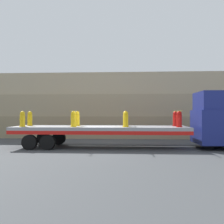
{
  "coord_description": "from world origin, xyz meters",
  "views": [
    {
      "loc": [
        1.54,
        -14.4,
        1.99
      ],
      "look_at": [
        0.68,
        0.0,
        2.06
      ],
      "focal_mm": 40.0,
      "sensor_mm": 36.0,
      "label": 1
    }
  ],
  "objects_px": {
    "flatbed_trailer": "(93,130)",
    "fire_hydrant_yellow_near_1": "(73,119)",
    "fire_hydrant_yellow_far_0": "(30,119)",
    "fire_hydrant_red_near_3": "(179,119)",
    "fire_hydrant_yellow_near_0": "(22,119)",
    "fire_hydrant_yellow_far_1": "(77,119)",
    "fire_hydrant_yellow_near_2": "(126,119)",
    "fire_hydrant_yellow_far_2": "(126,119)",
    "fire_hydrant_red_far_3": "(175,119)",
    "truck_cab": "(219,121)"
  },
  "relations": [
    {
      "from": "flatbed_trailer",
      "to": "fire_hydrant_yellow_far_2",
      "type": "distance_m",
      "value": 2.09
    },
    {
      "from": "fire_hydrant_yellow_near_1",
      "to": "fire_hydrant_yellow_far_2",
      "type": "height_order",
      "value": "same"
    },
    {
      "from": "truck_cab",
      "to": "fire_hydrant_yellow_far_1",
      "type": "relative_size",
      "value": 3.61
    },
    {
      "from": "fire_hydrant_yellow_near_0",
      "to": "fire_hydrant_yellow_far_1",
      "type": "xyz_separation_m",
      "value": [
        2.94,
        1.08,
        0.0
      ]
    },
    {
      "from": "fire_hydrant_yellow_far_1",
      "to": "fire_hydrant_red_far_3",
      "type": "relative_size",
      "value": 1.0
    },
    {
      "from": "truck_cab",
      "to": "fire_hydrant_yellow_near_0",
      "type": "distance_m",
      "value": 11.17
    },
    {
      "from": "fire_hydrant_yellow_far_1",
      "to": "fire_hydrant_yellow_near_0",
      "type": "bearing_deg",
      "value": -159.73
    },
    {
      "from": "truck_cab",
      "to": "fire_hydrant_red_near_3",
      "type": "xyz_separation_m",
      "value": [
        -2.35,
        -0.54,
        0.09
      ]
    },
    {
      "from": "fire_hydrant_yellow_near_2",
      "to": "fire_hydrant_yellow_far_0",
      "type": "bearing_deg",
      "value": 169.54
    },
    {
      "from": "fire_hydrant_yellow_near_0",
      "to": "fire_hydrant_yellow_far_2",
      "type": "distance_m",
      "value": 5.97
    },
    {
      "from": "fire_hydrant_red_near_3",
      "to": "fire_hydrant_red_far_3",
      "type": "distance_m",
      "value": 1.08
    },
    {
      "from": "flatbed_trailer",
      "to": "fire_hydrant_yellow_near_1",
      "type": "distance_m",
      "value": 1.31
    },
    {
      "from": "fire_hydrant_yellow_near_0",
      "to": "truck_cab",
      "type": "bearing_deg",
      "value": 2.78
    },
    {
      "from": "fire_hydrant_yellow_far_0",
      "to": "fire_hydrant_red_near_3",
      "type": "distance_m",
      "value": 8.87
    },
    {
      "from": "flatbed_trailer",
      "to": "fire_hydrant_red_near_3",
      "type": "relative_size",
      "value": 11.32
    },
    {
      "from": "fire_hydrant_yellow_near_2",
      "to": "fire_hydrant_yellow_far_1",
      "type": "bearing_deg",
      "value": 159.73
    },
    {
      "from": "fire_hydrant_yellow_near_0",
      "to": "fire_hydrant_yellow_near_2",
      "type": "xyz_separation_m",
      "value": [
        5.87,
        0.0,
        0.0
      ]
    },
    {
      "from": "fire_hydrant_yellow_far_1",
      "to": "truck_cab",
      "type": "bearing_deg",
      "value": -3.78
    },
    {
      "from": "fire_hydrant_yellow_near_1",
      "to": "fire_hydrant_red_near_3",
      "type": "xyz_separation_m",
      "value": [
        5.87,
        0.0,
        0.0
      ]
    },
    {
      "from": "fire_hydrant_yellow_near_1",
      "to": "fire_hydrant_yellow_far_1",
      "type": "bearing_deg",
      "value": 90.0
    },
    {
      "from": "flatbed_trailer",
      "to": "fire_hydrant_yellow_far_0",
      "type": "height_order",
      "value": "fire_hydrant_yellow_far_0"
    },
    {
      "from": "flatbed_trailer",
      "to": "fire_hydrant_red_near_3",
      "type": "distance_m",
      "value": 4.93
    },
    {
      "from": "fire_hydrant_yellow_far_1",
      "to": "fire_hydrant_yellow_far_2",
      "type": "height_order",
      "value": "same"
    },
    {
      "from": "fire_hydrant_red_far_3",
      "to": "flatbed_trailer",
      "type": "bearing_deg",
      "value": -173.63
    },
    {
      "from": "fire_hydrant_yellow_near_1",
      "to": "fire_hydrant_yellow_near_2",
      "type": "bearing_deg",
      "value": 0.0
    },
    {
      "from": "truck_cab",
      "to": "flatbed_trailer",
      "type": "bearing_deg",
      "value": 180.0
    },
    {
      "from": "fire_hydrant_yellow_far_0",
      "to": "fire_hydrant_yellow_near_1",
      "type": "bearing_deg",
      "value": -20.27
    },
    {
      "from": "fire_hydrant_yellow_far_0",
      "to": "fire_hydrant_yellow_far_1",
      "type": "height_order",
      "value": "same"
    },
    {
      "from": "fire_hydrant_yellow_near_0",
      "to": "fire_hydrant_red_far_3",
      "type": "xyz_separation_m",
      "value": [
        8.81,
        1.08,
        0.0
      ]
    },
    {
      "from": "flatbed_trailer",
      "to": "fire_hydrant_yellow_near_0",
      "type": "bearing_deg",
      "value": -172.19
    },
    {
      "from": "fire_hydrant_yellow_far_2",
      "to": "fire_hydrant_red_near_3",
      "type": "relative_size",
      "value": 1.0
    },
    {
      "from": "fire_hydrant_yellow_far_0",
      "to": "fire_hydrant_yellow_far_2",
      "type": "relative_size",
      "value": 1.0
    },
    {
      "from": "truck_cab",
      "to": "fire_hydrant_yellow_far_0",
      "type": "xyz_separation_m",
      "value": [
        -11.16,
        0.54,
        0.09
      ]
    },
    {
      "from": "fire_hydrant_yellow_far_0",
      "to": "fire_hydrant_yellow_near_2",
      "type": "bearing_deg",
      "value": -10.46
    },
    {
      "from": "fire_hydrant_yellow_far_1",
      "to": "fire_hydrant_yellow_near_1",
      "type": "bearing_deg",
      "value": -90.0
    },
    {
      "from": "flatbed_trailer",
      "to": "fire_hydrant_yellow_far_2",
      "type": "height_order",
      "value": "fire_hydrant_yellow_far_2"
    },
    {
      "from": "fire_hydrant_yellow_near_2",
      "to": "fire_hydrant_red_far_3",
      "type": "distance_m",
      "value": 3.13
    },
    {
      "from": "fire_hydrant_yellow_far_2",
      "to": "fire_hydrant_red_far_3",
      "type": "bearing_deg",
      "value": 0.0
    },
    {
      "from": "truck_cab",
      "to": "fire_hydrant_yellow_near_0",
      "type": "bearing_deg",
      "value": -177.22
    },
    {
      "from": "flatbed_trailer",
      "to": "fire_hydrant_red_far_3",
      "type": "bearing_deg",
      "value": 6.37
    },
    {
      "from": "flatbed_trailer",
      "to": "fire_hydrant_red_near_3",
      "type": "bearing_deg",
      "value": -6.37
    },
    {
      "from": "flatbed_trailer",
      "to": "fire_hydrant_yellow_far_1",
      "type": "xyz_separation_m",
      "value": [
        -1.02,
        0.54,
        0.63
      ]
    },
    {
      "from": "fire_hydrant_yellow_far_0",
      "to": "fire_hydrant_yellow_near_1",
      "type": "height_order",
      "value": "same"
    },
    {
      "from": "flatbed_trailer",
      "to": "fire_hydrant_yellow_near_1",
      "type": "height_order",
      "value": "fire_hydrant_yellow_near_1"
    },
    {
      "from": "fire_hydrant_yellow_far_0",
      "to": "fire_hydrant_red_far_3",
      "type": "bearing_deg",
      "value": 0.0
    },
    {
      "from": "fire_hydrant_yellow_near_0",
      "to": "fire_hydrant_red_near_3",
      "type": "height_order",
      "value": "same"
    },
    {
      "from": "fire_hydrant_yellow_near_2",
      "to": "fire_hydrant_yellow_far_2",
      "type": "xyz_separation_m",
      "value": [
        0.0,
        1.08,
        0.0
      ]
    },
    {
      "from": "fire_hydrant_yellow_near_1",
      "to": "fire_hydrant_red_near_3",
      "type": "height_order",
      "value": "same"
    },
    {
      "from": "fire_hydrant_yellow_far_0",
      "to": "fire_hydrant_red_far_3",
      "type": "xyz_separation_m",
      "value": [
        8.81,
        0.0,
        0.0
      ]
    },
    {
      "from": "fire_hydrant_yellow_near_0",
      "to": "fire_hydrant_red_near_3",
      "type": "distance_m",
      "value": 8.81
    }
  ]
}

